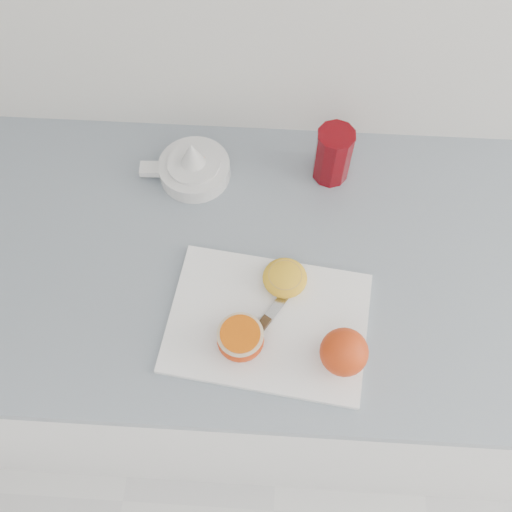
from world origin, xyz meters
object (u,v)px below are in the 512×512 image
(cutting_board, at_px, (268,322))
(half_orange, at_px, (241,339))
(counter, at_px, (271,338))
(citrus_juicer, at_px, (193,167))
(red_tumbler, at_px, (333,156))

(cutting_board, relative_size, half_orange, 4.30)
(counter, height_order, citrus_juicer, citrus_juicer)
(counter, height_order, half_orange, half_orange)
(counter, xyz_separation_m, cutting_board, (-0.01, -0.14, 0.45))
(counter, xyz_separation_m, red_tumbler, (0.10, 0.19, 0.50))
(counter, distance_m, half_orange, 0.52)
(red_tumbler, bearing_deg, cutting_board, -108.21)
(counter, bearing_deg, half_orange, -106.25)
(half_orange, bearing_deg, red_tumbler, 67.86)
(counter, xyz_separation_m, citrus_juicer, (-0.17, 0.17, 0.47))
(citrus_juicer, distance_m, red_tumbler, 0.27)
(counter, height_order, cutting_board, cutting_board)
(cutting_board, height_order, red_tumbler, red_tumbler)
(half_orange, bearing_deg, citrus_juicer, 108.58)
(red_tumbler, bearing_deg, half_orange, -112.14)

